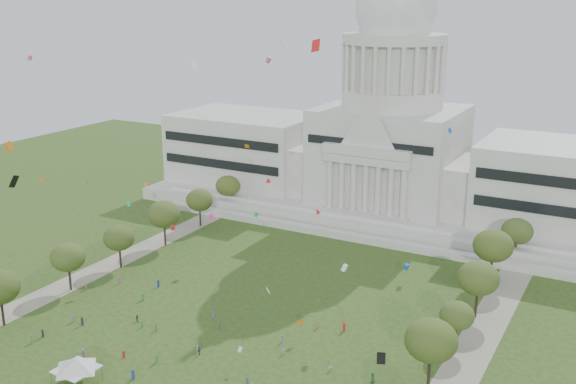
# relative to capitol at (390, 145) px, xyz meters

# --- Properties ---
(ground) EXTENTS (400.00, 400.00, 0.00)m
(ground) POSITION_rel_capitol_xyz_m (0.00, -113.59, -22.30)
(ground) COLOR #2E4717
(ground) RESTS_ON ground
(capitol) EXTENTS (160.00, 64.50, 91.30)m
(capitol) POSITION_rel_capitol_xyz_m (0.00, 0.00, 0.00)
(capitol) COLOR beige
(capitol) RESTS_ON ground
(path_left) EXTENTS (8.00, 160.00, 0.04)m
(path_left) POSITION_rel_capitol_xyz_m (-48.00, -83.59, -22.28)
(path_left) COLOR gray
(path_left) RESTS_ON ground
(path_right) EXTENTS (8.00, 160.00, 0.04)m
(path_right) POSITION_rel_capitol_xyz_m (48.00, -83.59, -22.28)
(path_right) COLOR gray
(path_right) RESTS_ON ground
(row_tree_l_2) EXTENTS (8.42, 8.42, 11.97)m
(row_tree_l_2) POSITION_rel_capitol_xyz_m (-45.04, -96.29, -13.79)
(row_tree_l_2) COLOR black
(row_tree_l_2) RESTS_ON ground
(row_tree_r_2) EXTENTS (9.55, 9.55, 13.58)m
(row_tree_r_2) POSITION_rel_capitol_xyz_m (44.17, -96.15, -12.64)
(row_tree_r_2) COLOR black
(row_tree_r_2) RESTS_ON ground
(row_tree_l_3) EXTENTS (8.12, 8.12, 11.55)m
(row_tree_l_3) POSITION_rel_capitol_xyz_m (-44.09, -79.67, -14.09)
(row_tree_l_3) COLOR black
(row_tree_l_3) RESTS_ON ground
(row_tree_r_3) EXTENTS (7.01, 7.01, 9.98)m
(row_tree_r_3) POSITION_rel_capitol_xyz_m (44.40, -79.10, -15.21)
(row_tree_r_3) COLOR black
(row_tree_r_3) RESTS_ON ground
(row_tree_l_4) EXTENTS (9.29, 9.29, 13.21)m
(row_tree_l_4) POSITION_rel_capitol_xyz_m (-44.08, -61.17, -12.90)
(row_tree_l_4) COLOR black
(row_tree_l_4) RESTS_ON ground
(row_tree_r_4) EXTENTS (9.19, 9.19, 13.06)m
(row_tree_r_4) POSITION_rel_capitol_xyz_m (44.76, -63.55, -13.01)
(row_tree_r_4) COLOR black
(row_tree_r_4) RESTS_ON ground
(row_tree_l_5) EXTENTS (8.33, 8.33, 11.85)m
(row_tree_l_5) POSITION_rel_capitol_xyz_m (-45.22, -42.58, -13.88)
(row_tree_l_5) COLOR black
(row_tree_l_5) RESTS_ON ground
(row_tree_r_5) EXTENTS (9.82, 9.82, 13.96)m
(row_tree_r_5) POSITION_rel_capitol_xyz_m (43.49, -43.40, -12.37)
(row_tree_r_5) COLOR black
(row_tree_r_5) RESTS_ON ground
(row_tree_l_6) EXTENTS (8.19, 8.19, 11.64)m
(row_tree_l_6) POSITION_rel_capitol_xyz_m (-46.87, -24.45, -14.02)
(row_tree_l_6) COLOR black
(row_tree_l_6) RESTS_ON ground
(row_tree_r_6) EXTENTS (8.42, 8.42, 11.97)m
(row_tree_r_6) POSITION_rel_capitol_xyz_m (45.96, -25.46, -13.79)
(row_tree_r_6) COLOR black
(row_tree_r_6) RESTS_ON ground
(event_tent) EXTENTS (9.92, 9.92, 5.29)m
(event_tent) POSITION_rel_capitol_xyz_m (-13.12, -125.60, -18.19)
(event_tent) COLOR #4C4C4C
(event_tent) RESTS_ON ground
(person_0) EXTENTS (1.18, 1.15, 2.04)m
(person_0) POSITION_rel_capitol_xyz_m (34.56, -99.13, -21.28)
(person_0) COLOR #33723F
(person_0) RESTS_ON ground
(person_2) EXTENTS (0.80, 0.56, 1.52)m
(person_2) POSITION_rel_capitol_xyz_m (26.04, -99.29, -21.53)
(person_2) COLOR silver
(person_2) RESTS_ON ground
(person_4) EXTENTS (0.72, 1.07, 1.69)m
(person_4) POSITION_rel_capitol_xyz_m (0.58, -106.47, -21.45)
(person_4) COLOR #4C4C51
(person_4) RESTS_ON ground
(person_5) EXTENTS (1.47, 1.32, 1.54)m
(person_5) POSITION_rel_capitol_xyz_m (-0.39, -105.75, -21.53)
(person_5) COLOR silver
(person_5) RESTS_ON ground
(person_7) EXTENTS (0.85, 0.88, 1.94)m
(person_7) POSITION_rel_capitol_xyz_m (-14.12, -123.41, -21.32)
(person_7) COLOR #994C8C
(person_7) RESTS_ON ground
(person_8) EXTENTS (0.90, 0.78, 1.57)m
(person_8) POSITION_rel_capitol_xyz_m (-19.80, -101.28, -21.51)
(person_8) COLOR #26262B
(person_8) RESTS_ON ground
(person_10) EXTENTS (0.84, 1.09, 1.64)m
(person_10) POSITION_rel_capitol_xyz_m (15.20, -98.28, -21.47)
(person_10) COLOR silver
(person_10) RESTS_ON ground
(distant_crowd) EXTENTS (64.38, 38.70, 1.89)m
(distant_crowd) POSITION_rel_capitol_xyz_m (-13.71, -100.73, -21.43)
(distant_crowd) COLOR #26262B
(distant_crowd) RESTS_ON ground
(kite_swarm) EXTENTS (91.07, 99.47, 66.77)m
(kite_swarm) POSITION_rel_capitol_xyz_m (2.97, -104.08, 5.13)
(kite_swarm) COLOR blue
(kite_swarm) RESTS_ON ground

